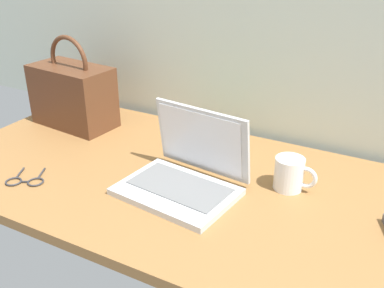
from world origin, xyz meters
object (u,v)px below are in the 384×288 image
at_px(laptop, 185,173).
at_px(handbag, 73,94).
at_px(eyeglasses, 25,181).
at_px(book_stack, 202,140).
at_px(coffee_mug, 290,173).

xyz_separation_m(laptop, handbag, (-0.58, 0.20, 0.07)).
height_order(eyeglasses, book_stack, book_stack).
height_order(laptop, eyeglasses, laptop).
distance_m(handbag, book_stack, 0.51).
relative_size(eyeglasses, handbag, 0.40).
bearing_deg(laptop, handbag, 160.59).
distance_m(laptop, handbag, 0.62).
bearing_deg(handbag, eyeglasses, -67.90).
xyz_separation_m(eyeglasses, book_stack, (0.34, 0.45, 0.02)).
height_order(laptop, coffee_mug, laptop).
height_order(eyeglasses, handbag, handbag).
xyz_separation_m(laptop, book_stack, (-0.08, 0.25, -0.02)).
distance_m(coffee_mug, book_stack, 0.36).
xyz_separation_m(laptop, eyeglasses, (-0.42, -0.19, -0.04)).
distance_m(laptop, book_stack, 0.27).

